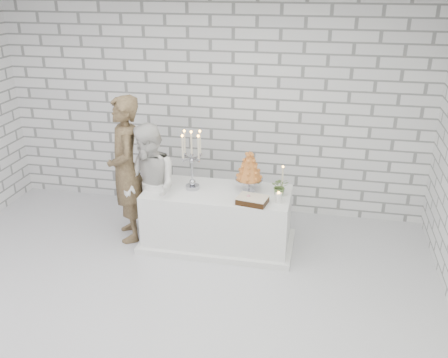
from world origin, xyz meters
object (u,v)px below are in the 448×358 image
Objects in this scene: bride at (150,187)px; croquembouche at (249,171)px; cake_table at (217,218)px; candelabra at (192,160)px; groom at (126,170)px.

bride is 1.24m from croquembouche.
cake_table is at bearing -167.80° from croquembouche.
croquembouche is (1.20, 0.21, 0.22)m from bride.
cake_table is at bearing -2.59° from candelabra.
bride is 2.10× the size of candelabra.
groom is at bearing -177.89° from candelabra.
groom is at bearing -179.17° from cake_table.
bride is 2.97× the size of croquembouche.
candelabra is (-0.32, 0.01, 0.75)m from cake_table.
groom reaches higher than croquembouche.
bride reaches higher than candelabra.
bride is 0.62m from candelabra.
candelabra is at bearing 64.21° from groom.
cake_table is at bearing 53.52° from bride.
candelabra is 1.41× the size of croquembouche.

